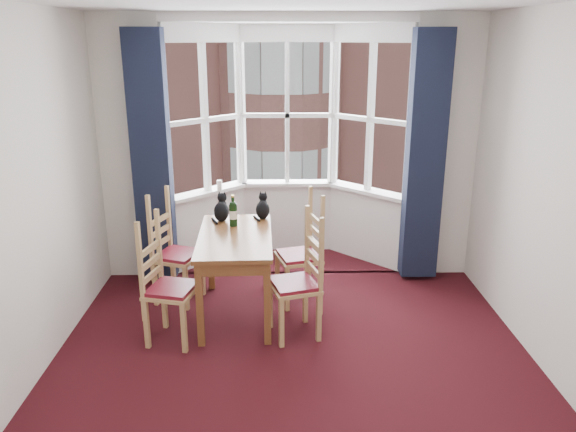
{
  "coord_description": "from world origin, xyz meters",
  "views": [
    {
      "loc": [
        -0.13,
        -3.66,
        2.55
      ],
      "look_at": [
        -0.03,
        1.05,
        1.05
      ],
      "focal_mm": 35.0,
      "sensor_mm": 36.0,
      "label": 1
    }
  ],
  "objects_px": {
    "chair_left_far": "(170,255)",
    "candle_tall": "(219,185)",
    "chair_right_near": "(304,285)",
    "cat_right": "(263,208)",
    "dining_table": "(235,247)",
    "wine_bottle": "(233,213)",
    "chair_right_far": "(307,256)",
    "cat_left": "(222,210)",
    "chair_left_near": "(162,290)"
  },
  "relations": [
    {
      "from": "chair_left_far",
      "to": "candle_tall",
      "type": "bearing_deg",
      "value": 67.65
    },
    {
      "from": "chair_right_near",
      "to": "cat_right",
      "type": "height_order",
      "value": "cat_right"
    },
    {
      "from": "dining_table",
      "to": "cat_right",
      "type": "height_order",
      "value": "cat_right"
    },
    {
      "from": "chair_left_far",
      "to": "chair_right_near",
      "type": "distance_m",
      "value": 1.5
    },
    {
      "from": "chair_right_near",
      "to": "wine_bottle",
      "type": "height_order",
      "value": "wine_bottle"
    },
    {
      "from": "dining_table",
      "to": "chair_right_near",
      "type": "height_order",
      "value": "chair_right_near"
    },
    {
      "from": "chair_right_near",
      "to": "chair_right_far",
      "type": "bearing_deg",
      "value": 84.45
    },
    {
      "from": "dining_table",
      "to": "chair_right_far",
      "type": "bearing_deg",
      "value": 22.45
    },
    {
      "from": "cat_left",
      "to": "wine_bottle",
      "type": "xyz_separation_m",
      "value": [
        0.13,
        -0.17,
        0.02
      ]
    },
    {
      "from": "chair_left_near",
      "to": "chair_right_far",
      "type": "xyz_separation_m",
      "value": [
        1.3,
        0.75,
        0.0
      ]
    },
    {
      "from": "chair_left_near",
      "to": "wine_bottle",
      "type": "bearing_deg",
      "value": 51.94
    },
    {
      "from": "chair_left_near",
      "to": "candle_tall",
      "type": "height_order",
      "value": "candle_tall"
    },
    {
      "from": "chair_left_near",
      "to": "chair_left_far",
      "type": "height_order",
      "value": "same"
    },
    {
      "from": "wine_bottle",
      "to": "chair_right_far",
      "type": "bearing_deg",
      "value": 1.2
    },
    {
      "from": "cat_right",
      "to": "candle_tall",
      "type": "relative_size",
      "value": 2.28
    },
    {
      "from": "cat_right",
      "to": "chair_left_near",
      "type": "bearing_deg",
      "value": -131.24
    },
    {
      "from": "dining_table",
      "to": "chair_right_near",
      "type": "relative_size",
      "value": 1.39
    },
    {
      "from": "cat_left",
      "to": "candle_tall",
      "type": "relative_size",
      "value": 2.45
    },
    {
      "from": "dining_table",
      "to": "wine_bottle",
      "type": "bearing_deg",
      "value": 96.87
    },
    {
      "from": "chair_right_near",
      "to": "chair_right_far",
      "type": "distance_m",
      "value": 0.67
    },
    {
      "from": "candle_tall",
      "to": "chair_right_far",
      "type": "bearing_deg",
      "value": -47.9
    },
    {
      "from": "chair_right_near",
      "to": "cat_right",
      "type": "xyz_separation_m",
      "value": [
        -0.38,
        0.9,
        0.43
      ]
    },
    {
      "from": "chair_left_far",
      "to": "chair_right_near",
      "type": "xyz_separation_m",
      "value": [
        1.31,
        -0.72,
        0.0
      ]
    },
    {
      "from": "chair_left_near",
      "to": "chair_left_far",
      "type": "bearing_deg",
      "value": 95.61
    },
    {
      "from": "cat_right",
      "to": "wine_bottle",
      "type": "distance_m",
      "value": 0.37
    },
    {
      "from": "chair_left_near",
      "to": "wine_bottle",
      "type": "xyz_separation_m",
      "value": [
        0.57,
        0.73,
        0.47
      ]
    },
    {
      "from": "chair_left_far",
      "to": "chair_right_far",
      "type": "bearing_deg",
      "value": -2.1
    },
    {
      "from": "chair_right_near",
      "to": "wine_bottle",
      "type": "bearing_deg",
      "value": 135.08
    },
    {
      "from": "chair_left_far",
      "to": "cat_right",
      "type": "relative_size",
      "value": 3.37
    },
    {
      "from": "chair_left_far",
      "to": "wine_bottle",
      "type": "xyz_separation_m",
      "value": [
        0.65,
        -0.07,
        0.47
      ]
    },
    {
      "from": "chair_left_far",
      "to": "chair_right_near",
      "type": "relative_size",
      "value": 1.0
    },
    {
      "from": "cat_left",
      "to": "wine_bottle",
      "type": "distance_m",
      "value": 0.21
    },
    {
      "from": "dining_table",
      "to": "cat_left",
      "type": "xyz_separation_m",
      "value": [
        -0.16,
        0.44,
        0.23
      ]
    },
    {
      "from": "chair_left_near",
      "to": "cat_right",
      "type": "xyz_separation_m",
      "value": [
        0.85,
        0.97,
        0.43
      ]
    },
    {
      "from": "chair_left_near",
      "to": "wine_bottle",
      "type": "relative_size",
      "value": 2.99
    },
    {
      "from": "chair_left_near",
      "to": "wine_bottle",
      "type": "height_order",
      "value": "wine_bottle"
    },
    {
      "from": "chair_right_near",
      "to": "cat_left",
      "type": "xyz_separation_m",
      "value": [
        -0.79,
        0.83,
        0.44
      ]
    },
    {
      "from": "chair_right_far",
      "to": "cat_right",
      "type": "relative_size",
      "value": 3.37
    },
    {
      "from": "chair_left_near",
      "to": "chair_right_near",
      "type": "height_order",
      "value": "same"
    },
    {
      "from": "chair_left_far",
      "to": "chair_right_far",
      "type": "xyz_separation_m",
      "value": [
        1.38,
        -0.05,
        0.0
      ]
    },
    {
      "from": "chair_left_far",
      "to": "cat_left",
      "type": "height_order",
      "value": "cat_left"
    },
    {
      "from": "dining_table",
      "to": "chair_right_far",
      "type": "xyz_separation_m",
      "value": [
        0.69,
        0.29,
        -0.21
      ]
    },
    {
      "from": "cat_right",
      "to": "wine_bottle",
      "type": "height_order",
      "value": "wine_bottle"
    },
    {
      "from": "cat_left",
      "to": "candle_tall",
      "type": "height_order",
      "value": "cat_left"
    },
    {
      "from": "chair_left_near",
      "to": "cat_right",
      "type": "relative_size",
      "value": 3.37
    },
    {
      "from": "chair_right_far",
      "to": "wine_bottle",
      "type": "relative_size",
      "value": 2.99
    },
    {
      "from": "cat_left",
      "to": "cat_right",
      "type": "bearing_deg",
      "value": 9.8
    },
    {
      "from": "cat_left",
      "to": "chair_left_far",
      "type": "bearing_deg",
      "value": -168.72
    },
    {
      "from": "dining_table",
      "to": "chair_left_near",
      "type": "xyz_separation_m",
      "value": [
        -0.61,
        -0.46,
        -0.21
      ]
    },
    {
      "from": "candle_tall",
      "to": "chair_left_near",
      "type": "bearing_deg",
      "value": -100.56
    }
  ]
}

